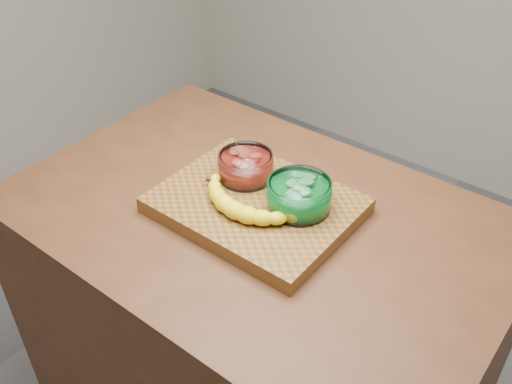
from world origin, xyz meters
The scene contains 5 objects.
counter centered at (0.00, 0.00, 0.45)m, with size 1.20×0.80×0.90m, color #4C2A16.
cutting_board centered at (0.00, 0.00, 0.92)m, with size 0.45×0.35×0.04m, color brown.
bowl_red centered at (-0.08, 0.06, 0.97)m, with size 0.14×0.14×0.06m.
bowl_green centered at (0.10, 0.04, 0.97)m, with size 0.15×0.15×0.07m.
banana centered at (0.00, -0.05, 0.96)m, with size 0.29×0.13×0.04m, color yellow, non-canonical shape.
Camera 1 is at (0.66, -0.84, 1.77)m, focal length 40.00 mm.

